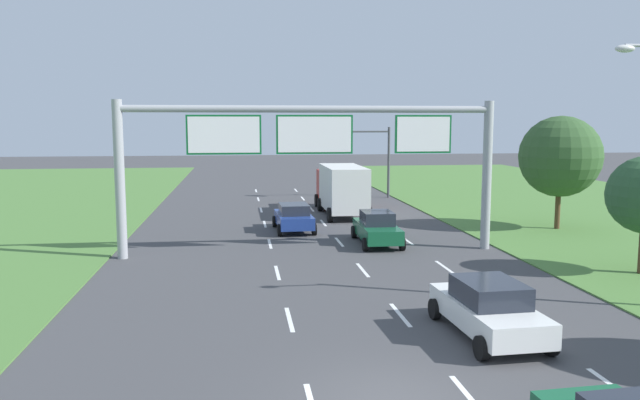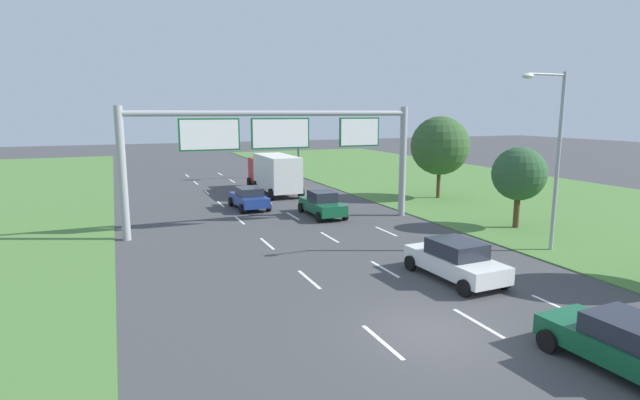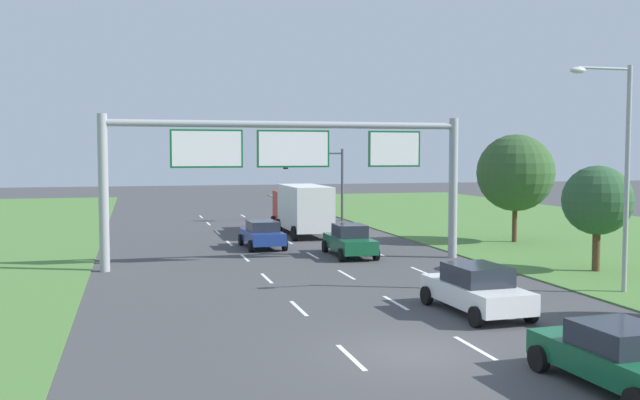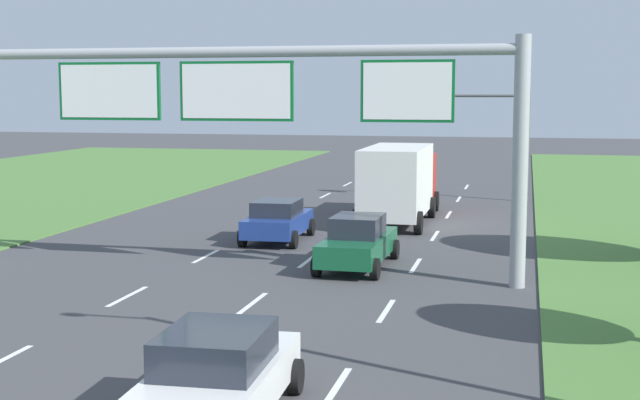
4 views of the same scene
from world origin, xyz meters
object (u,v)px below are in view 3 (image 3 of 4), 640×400
object	(u,v)px
car_lead_silver	(619,356)
sign_gantry	(291,160)
car_near_red	(350,241)
car_far_ahead	(262,234)
roadside_tree_far	(516,173)
box_truck	(302,208)
street_lamp	(619,158)
traffic_light_mast	(318,171)
roadside_tree_mid	(597,201)
car_mid_lane	(476,289)

from	to	relation	value
car_lead_silver	sign_gantry	bearing A→B (deg)	96.46
car_near_red	sign_gantry	distance (m)	5.69
car_far_ahead	roadside_tree_far	xyz separation A→B (m)	(14.73, -1.46, 3.33)
box_truck	roadside_tree_far	world-z (taller)	roadside_tree_far
sign_gantry	roadside_tree_far	xyz separation A→B (m)	(14.42, 4.51, -0.84)
street_lamp	sign_gantry	bearing A→B (deg)	135.52
roadside_tree_far	street_lamp	bearing A→B (deg)	-106.00
box_truck	car_far_ahead	bearing A→B (deg)	-121.31
sign_gantry	street_lamp	world-z (taller)	street_lamp
roadside_tree_far	traffic_light_mast	bearing A→B (deg)	116.50
roadside_tree_mid	box_truck	bearing A→B (deg)	117.59
car_lead_silver	traffic_light_mast	size ratio (longest dim) A/B	0.79
car_lead_silver	roadside_tree_far	bearing A→B (deg)	61.96
street_lamp	roadside_tree_far	distance (m)	15.18
car_lead_silver	sign_gantry	xyz separation A→B (m)	(-3.22, 19.42, 4.20)
car_near_red	traffic_light_mast	size ratio (longest dim) A/B	0.81
car_far_ahead	sign_gantry	bearing A→B (deg)	-88.82
car_lead_silver	sign_gantry	world-z (taller)	sign_gantry
traffic_light_mast	street_lamp	xyz separation A→B (m)	(3.65, -30.27, 1.21)
car_far_ahead	traffic_light_mast	xyz separation A→B (m)	(6.90, 14.25, 3.09)
car_mid_lane	car_far_ahead	bearing A→B (deg)	100.10
car_mid_lane	roadside_tree_mid	size ratio (longest dim) A/B	0.97
car_near_red	car_mid_lane	bearing A→B (deg)	-87.76
box_truck	roadside_tree_mid	bearing A→B (deg)	-62.23
car_lead_silver	roadside_tree_mid	xyz separation A→B (m)	(9.32, 13.71, 2.43)
car_far_ahead	roadside_tree_mid	world-z (taller)	roadside_tree_mid
street_lamp	traffic_light_mast	bearing A→B (deg)	96.88
car_mid_lane	car_lead_silver	bearing A→B (deg)	-95.76
box_truck	car_near_red	bearing A→B (deg)	-89.09
car_far_ahead	street_lamp	world-z (taller)	street_lamp
car_far_ahead	street_lamp	xyz separation A→B (m)	(10.55, -16.02, 4.30)
car_near_red	roadside_tree_mid	world-z (taller)	roadside_tree_mid
car_near_red	car_far_ahead	xyz separation A→B (m)	(-3.77, 4.19, -0.02)
car_near_red	box_truck	size ratio (longest dim) A/B	0.55
car_mid_lane	car_far_ahead	distance (m)	18.14
car_far_ahead	roadside_tree_far	bearing A→B (deg)	-7.48
car_mid_lane	car_near_red	bearing A→B (deg)	88.29
car_lead_silver	car_far_ahead	distance (m)	25.62
car_lead_silver	traffic_light_mast	distance (m)	39.89
car_far_ahead	street_lamp	bearing A→B (deg)	-58.46
box_truck	traffic_light_mast	distance (m)	9.16
street_lamp	car_lead_silver	bearing A→B (deg)	-126.87
car_far_ahead	box_truck	world-z (taller)	box_truck
roadside_tree_mid	car_near_red	bearing A→B (deg)	140.52
sign_gantry	traffic_light_mast	bearing A→B (deg)	71.95
car_near_red	car_mid_lane	size ratio (longest dim) A/B	0.99
box_truck	sign_gantry	distance (m)	12.78
car_near_red	car_far_ahead	world-z (taller)	car_near_red
car_mid_lane	sign_gantry	xyz separation A→B (m)	(-3.65, 11.73, 4.14)
car_far_ahead	traffic_light_mast	size ratio (longest dim) A/B	0.73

